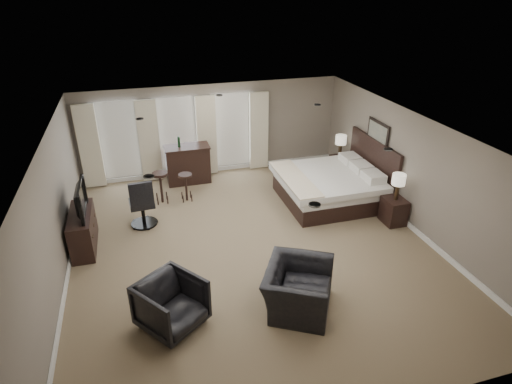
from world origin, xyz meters
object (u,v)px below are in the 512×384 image
object	(u,v)px
desk_chair	(142,202)
bed	(334,173)
armchair_near	(298,282)
bar_counter	(188,164)
lamp_far	(340,146)
nightstand_far	(339,166)
bar_stool_right	(186,187)
tv	(79,211)
bar_stool_left	(161,188)
lamp_near	(398,187)
dresser	(83,230)
nightstand_near	(394,211)
armchair_far	(171,302)

from	to	relation	value
desk_chair	bed	bearing A→B (deg)	174.81
armchair_near	bar_counter	size ratio (longest dim) A/B	1.02
lamp_far	armchair_near	bearing A→B (deg)	-122.80
nightstand_far	lamp_far	world-z (taller)	lamp_far
bar_counter	bar_stool_right	distance (m)	1.17
tv	bar_stool_left	xyz separation A→B (m)	(1.78, 1.62, -0.48)
lamp_near	bar_stool_left	bearing A→B (deg)	153.53
bar_stool_right	dresser	bearing A→B (deg)	-147.08
bed	nightstand_far	size ratio (longest dim) A/B	4.42
armchair_near	desk_chair	xyz separation A→B (m)	(-2.43, 3.65, 0.05)
dresser	desk_chair	world-z (taller)	desk_chair
nightstand_near	dresser	bearing A→B (deg)	172.27
armchair_near	bar_stool_left	xyz separation A→B (m)	(-1.92, 4.67, -0.13)
nightstand_far	bar_counter	world-z (taller)	bar_counter
nightstand_near	armchair_far	distance (m)	5.71
bed	bar_stool_right	bearing A→B (deg)	163.97
bed	tv	size ratio (longest dim) A/B	2.16
bar_stool_left	desk_chair	world-z (taller)	desk_chair
nightstand_near	lamp_far	distance (m)	2.96
dresser	bar_stool_right	world-z (taller)	dresser
dresser	bar_counter	world-z (taller)	bar_counter
lamp_near	tv	bearing A→B (deg)	172.27
nightstand_far	lamp_near	xyz separation A→B (m)	(0.00, -2.90, 0.66)
lamp_far	bar_stool_left	distance (m)	5.18
lamp_near	armchair_far	size ratio (longest dim) A/B	0.66
nightstand_near	lamp_near	distance (m)	0.62
nightstand_far	bar_stool_left	xyz separation A→B (m)	(-5.14, -0.34, 0.14)
nightstand_far	bar_stool_left	world-z (taller)	bar_stool_left
nightstand_far	bar_stool_left	distance (m)	5.16
tv	bar_stool_left	bearing A→B (deg)	-47.59
bed	lamp_near	world-z (taller)	bed
bar_stool_left	bar_stool_right	bearing A→B (deg)	-6.28
dresser	bar_counter	size ratio (longest dim) A/B	1.14
nightstand_near	bar_stool_left	size ratio (longest dim) A/B	0.74
bed	bar_stool_left	world-z (taller)	bed
dresser	bar_counter	bearing A→B (deg)	45.76
nightstand_near	dresser	xyz separation A→B (m)	(-6.92, 0.94, 0.10)
dresser	bar_stool_left	size ratio (longest dim) A/B	1.70
nightstand_near	bar_stool_left	xyz separation A→B (m)	(-5.14, 2.56, 0.11)
bar_stool_left	desk_chair	size ratio (longest dim) A/B	0.69
bar_stool_left	bed	bearing A→B (deg)	-14.65
bed	lamp_near	distance (m)	1.71
bed	armchair_near	bearing A→B (deg)	-123.31
bed	armchair_near	size ratio (longest dim) A/B	1.94
bed	lamp_near	size ratio (longest dim) A/B	3.85
tv	lamp_near	bearing A→B (deg)	-97.73
dresser	bar_stool_left	world-z (taller)	bar_stool_left
bed	lamp_near	bearing A→B (deg)	-58.46
lamp_near	lamp_far	world-z (taller)	lamp_near
nightstand_near	lamp_near	size ratio (longest dim) A/B	0.97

